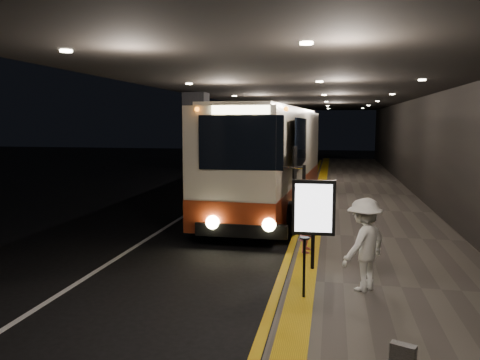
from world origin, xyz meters
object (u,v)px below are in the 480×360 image
(coach_second, at_px, (290,149))
(passenger_boarding, at_px, (307,218))
(coach_main, at_px, (271,163))
(passenger_waiting_white, at_px, (364,244))
(stanchion_post, at_px, (304,268))
(bag_polka, at_px, (403,359))
(info_sign, at_px, (314,209))

(coach_second, xyz_separation_m, passenger_boarding, (2.05, -18.10, -0.65))
(coach_second, relative_size, passenger_boarding, 6.41)
(coach_main, xyz_separation_m, coach_second, (-0.33, 11.90, -0.16))
(passenger_waiting_white, relative_size, stanchion_post, 1.59)
(coach_main, bearing_deg, coach_second, 94.78)
(coach_second, xyz_separation_m, passenger_waiting_white, (3.25, -20.54, -0.62))
(bag_polka, distance_m, info_sign, 4.44)
(coach_second, bearing_deg, passenger_boarding, -84.37)
(coach_main, bearing_deg, passenger_boarding, -71.32)
(coach_main, distance_m, passenger_boarding, 6.49)
(coach_main, height_order, bag_polka, coach_main)
(passenger_boarding, bearing_deg, info_sign, -165.21)
(passenger_boarding, height_order, bag_polka, passenger_boarding)
(coach_second, relative_size, passenger_waiting_white, 6.19)
(coach_second, distance_m, passenger_boarding, 18.23)
(coach_second, xyz_separation_m, bag_polka, (3.56, -23.54, -1.31))
(info_sign, distance_m, stanchion_post, 1.89)
(coach_second, bearing_deg, coach_main, -89.24)
(coach_main, height_order, passenger_waiting_white, coach_main)
(bag_polka, xyz_separation_m, stanchion_post, (-1.40, 2.36, 0.37))
(bag_polka, height_order, stanchion_post, stanchion_post)
(bag_polka, distance_m, stanchion_post, 2.77)
(coach_main, distance_m, bag_polka, 12.18)
(passenger_boarding, bearing_deg, coach_second, 12.85)
(coach_second, relative_size, bag_polka, 28.57)
(coach_main, distance_m, coach_second, 11.90)
(coach_main, relative_size, stanchion_post, 10.94)
(bag_polka, relative_size, stanchion_post, 0.34)
(coach_main, bearing_deg, bag_polka, -71.26)
(coach_second, distance_m, stanchion_post, 21.31)
(passenger_boarding, xyz_separation_m, info_sign, (0.20, -1.36, 0.47))
(coach_second, bearing_deg, bag_polka, -82.21)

